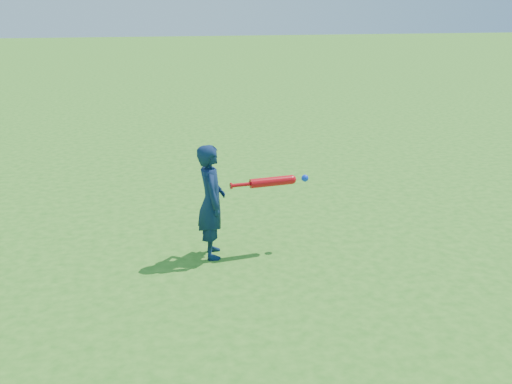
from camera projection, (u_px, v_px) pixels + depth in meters
ground at (270, 259)px, 6.15m from camera, size 80.00×80.00×0.00m
child at (211, 202)px, 6.04m from camera, size 0.31×0.46×1.24m
bat_swing at (275, 181)px, 6.15m from camera, size 0.89×0.19×0.10m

